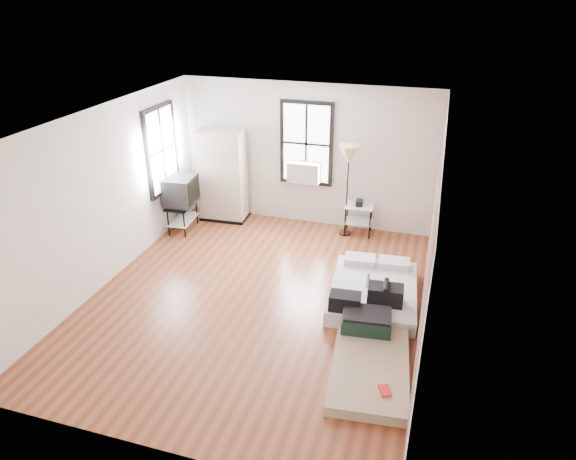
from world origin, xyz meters
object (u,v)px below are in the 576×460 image
(wardrobe, at_px, (223,176))
(side_table, at_px, (359,211))
(mattress_bare, at_px, (369,353))
(tv_stand, at_px, (181,192))
(floor_lamp, at_px, (349,158))
(mattress_main, at_px, (373,291))

(wardrobe, bearing_deg, side_table, -1.42)
(mattress_bare, relative_size, tv_stand, 1.72)
(floor_lamp, bearing_deg, tv_stand, -166.63)
(mattress_main, relative_size, tv_stand, 1.68)
(wardrobe, relative_size, side_table, 2.63)
(mattress_main, relative_size, mattress_bare, 0.97)
(mattress_main, bearing_deg, tv_stand, 155.92)
(side_table, bearing_deg, mattress_main, -74.49)
(side_table, bearing_deg, mattress_bare, -77.93)
(mattress_bare, xyz_separation_m, side_table, (-0.78, 3.67, 0.36))
(mattress_main, distance_m, side_table, 2.34)
(mattress_bare, xyz_separation_m, floor_lamp, (-1.02, 3.60, 1.42))
(mattress_main, distance_m, wardrobe, 4.09)
(wardrobe, bearing_deg, tv_stand, -130.41)
(mattress_main, xyz_separation_m, side_table, (-0.62, 2.23, 0.33))
(mattress_main, relative_size, floor_lamp, 1.04)
(wardrobe, relative_size, floor_lamp, 1.04)
(mattress_bare, relative_size, wardrobe, 1.02)
(mattress_bare, xyz_separation_m, wardrobe, (-3.56, 3.60, 0.81))
(wardrobe, relative_size, tv_stand, 1.68)
(mattress_main, height_order, floor_lamp, floor_lamp)
(wardrobe, xyz_separation_m, tv_stand, (-0.57, -0.74, -0.13))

